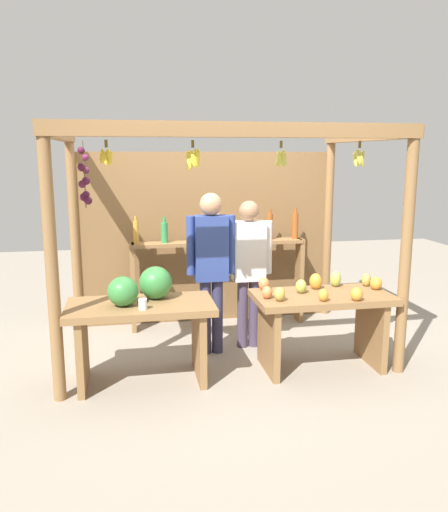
{
  "coord_description": "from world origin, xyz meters",
  "views": [
    {
      "loc": [
        -0.9,
        -4.98,
        1.96
      ],
      "look_at": [
        0.0,
        -0.18,
        1.0
      ],
      "focal_mm": 36.05,
      "sensor_mm": 36.0,
      "label": 1
    }
  ],
  "objects": [
    {
      "name": "ground_plane",
      "position": [
        0.0,
        0.0,
        0.0
      ],
      "size": [
        12.0,
        12.0,
        0.0
      ],
      "primitive_type": "plane",
      "color": "gray",
      "rests_on": "ground"
    },
    {
      "name": "market_stall",
      "position": [
        -0.01,
        0.4,
        1.3
      ],
      "size": [
        3.12,
        1.92,
        2.22
      ],
      "color": "olive",
      "rests_on": "ground"
    },
    {
      "name": "fruit_counter_left",
      "position": [
        -0.82,
        -0.66,
        0.61
      ],
      "size": [
        1.26,
        0.64,
        1.0
      ],
      "color": "olive",
      "rests_on": "ground"
    },
    {
      "name": "fruit_counter_right",
      "position": [
        0.82,
        -0.67,
        0.54
      ],
      "size": [
        1.26,
        0.65,
        0.86
      ],
      "color": "olive",
      "rests_on": "ground"
    },
    {
      "name": "bottle_shelf_unit",
      "position": [
        0.11,
        0.68,
        0.8
      ],
      "size": [
        2.0,
        0.22,
        1.36
      ],
      "color": "olive",
      "rests_on": "ground"
    },
    {
      "name": "vendor_man",
      "position": [
        -0.12,
        -0.13,
        0.96
      ],
      "size": [
        0.48,
        0.22,
        1.61
      ],
      "rotation": [
        0.0,
        0.0,
        0.04
      ],
      "color": "#333355",
      "rests_on": "ground"
    },
    {
      "name": "vendor_woman",
      "position": [
        0.28,
        -0.03,
        0.9
      ],
      "size": [
        0.48,
        0.21,
        1.52
      ],
      "rotation": [
        0.0,
        0.0,
        -0.2
      ],
      "color": "#473B52",
      "rests_on": "ground"
    }
  ]
}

